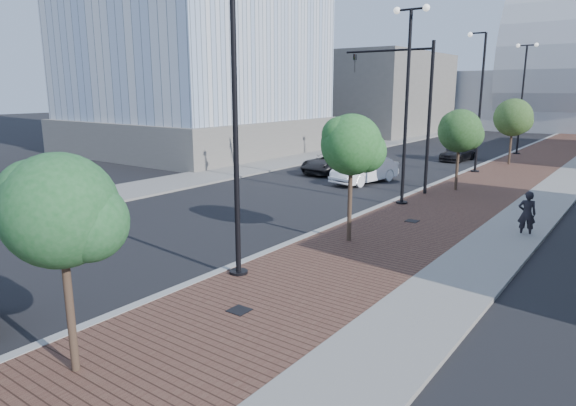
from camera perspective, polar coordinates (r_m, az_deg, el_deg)
The scene contains 21 objects.
sidewalk at distance 41.82m, azimuth 26.41°, elevation 3.78°, with size 7.00×140.00×0.12m, color #4C2D23.
curb at distance 42.54m, azimuth 21.78°, elevation 4.35°, with size 0.30×140.00×0.14m, color gray.
west_sidewalk at distance 47.43m, azimuth 6.39°, elevation 5.94°, with size 4.00×140.00×0.12m, color slate.
white_sedan at distance 31.14m, azimuth 8.63°, elevation 3.70°, with size 1.68×4.81×1.58m, color white.
dark_car_mid at distance 34.65m, azimuth 4.94°, elevation 4.56°, with size 2.35×5.09×1.41m, color black.
dark_car_far at distance 42.84m, azimuth 18.59°, elevation 5.37°, with size 1.70×4.19×1.22m, color black.
pedestrian at distance 21.55m, azimuth 25.29°, elevation -1.12°, with size 0.66×0.43×1.80m, color black.
streetlight_1 at distance 14.78m, azimuth -6.25°, elevation 7.76°, with size 1.44×0.56×9.21m.
streetlight_2 at distance 24.90m, azimuth 13.19°, elevation 10.60°, with size 1.72×0.56×9.28m.
streetlight_3 at distance 36.28m, azimuth 20.62°, elevation 9.94°, with size 1.44×0.56×9.21m.
streetlight_4 at distance 47.89m, azimuth 24.83°, elevation 10.64°, with size 1.72×0.56×9.28m.
traffic_mast at distance 28.01m, azimuth 13.96°, elevation 11.09°, with size 5.09×0.20×8.00m.
tree_0 at distance 10.29m, azimuth -24.03°, elevation -0.87°, with size 2.25×2.18×4.48m.
tree_1 at distance 18.26m, azimuth 7.31°, elevation 6.48°, with size 2.26×2.19×4.76m.
tree_2 at distance 29.33m, azimuth 18.86°, elevation 7.67°, with size 2.39×2.35×4.55m.
tree_3 at distance 40.90m, azimuth 24.07°, elevation 8.77°, with size 2.73×2.73×4.93m.
tower_podium at distance 47.77m, azimuth -10.16°, elevation 7.60°, with size 19.00×19.00×3.00m, color #68645E.
convention_center at distance 86.76m, azimuth 28.60°, elevation 11.48°, with size 50.00×30.00×50.00m.
commercial_block_nw at distance 68.05m, azimuth 9.88°, elevation 12.03°, with size 14.00×20.00×10.00m, color #615D57.
utility_cover_1 at distance 13.15m, azimuth -5.50°, elevation -11.92°, with size 0.50×0.50×0.02m, color black.
utility_cover_2 at distance 22.11m, azimuth 13.78°, elevation -1.98°, with size 0.50×0.50×0.02m, color black.
Camera 1 is at (10.42, -0.87, 5.60)m, focal length 31.60 mm.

